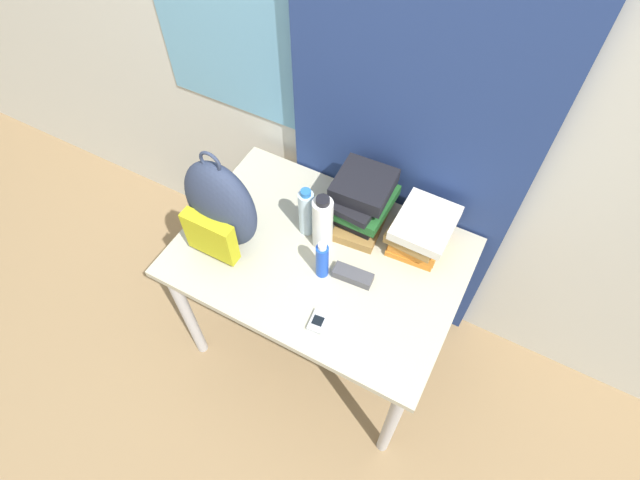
# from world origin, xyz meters

# --- Properties ---
(ground_plane) EXTENTS (12.00, 12.00, 0.00)m
(ground_plane) POSITION_xyz_m (0.00, 0.00, 0.00)
(ground_plane) COLOR #8C704C
(wall_back) EXTENTS (6.00, 0.06, 2.50)m
(wall_back) POSITION_xyz_m (-0.00, 0.85, 1.25)
(wall_back) COLOR beige
(wall_back) RESTS_ON ground_plane
(curtain_blue) EXTENTS (0.93, 0.04, 2.50)m
(curtain_blue) POSITION_xyz_m (0.14, 0.80, 1.25)
(curtain_blue) COLOR navy
(curtain_blue) RESTS_ON ground_plane
(desk) EXTENTS (1.10, 0.77, 0.76)m
(desk) POSITION_xyz_m (0.00, 0.38, 0.66)
(desk) COLOR #B7B299
(desk) RESTS_ON ground_plane
(backpack) EXTENTS (0.29, 0.19, 0.47)m
(backpack) POSITION_xyz_m (-0.35, 0.27, 0.96)
(backpack) COLOR #2D3851
(backpack) RESTS_ON desk
(book_stack_left) EXTENTS (0.22, 0.29, 0.23)m
(book_stack_left) POSITION_xyz_m (0.07, 0.62, 0.87)
(book_stack_left) COLOR olive
(book_stack_left) RESTS_ON desk
(book_stack_center) EXTENTS (0.22, 0.26, 0.17)m
(book_stack_center) POSITION_xyz_m (0.31, 0.61, 0.84)
(book_stack_center) COLOR orange
(book_stack_center) RESTS_ON desk
(water_bottle) EXTENTS (0.06, 0.06, 0.24)m
(water_bottle) POSITION_xyz_m (-0.10, 0.47, 0.87)
(water_bottle) COLOR silver
(water_bottle) RESTS_ON desk
(sports_bottle) EXTENTS (0.08, 0.08, 0.27)m
(sports_bottle) POSITION_xyz_m (-0.02, 0.44, 0.88)
(sports_bottle) COLOR white
(sports_bottle) RESTS_ON desk
(sunscreen_bottle) EXTENTS (0.05, 0.05, 0.19)m
(sunscreen_bottle) POSITION_xyz_m (0.05, 0.32, 0.84)
(sunscreen_bottle) COLOR blue
(sunscreen_bottle) RESTS_ON desk
(cell_phone) EXTENTS (0.06, 0.09, 0.02)m
(cell_phone) POSITION_xyz_m (0.13, 0.13, 0.76)
(cell_phone) COLOR #B7BCC6
(cell_phone) RESTS_ON desk
(sunglasses_case) EXTENTS (0.15, 0.07, 0.04)m
(sunglasses_case) POSITION_xyz_m (0.16, 0.35, 0.77)
(sunglasses_case) COLOR #47474C
(sunglasses_case) RESTS_ON desk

